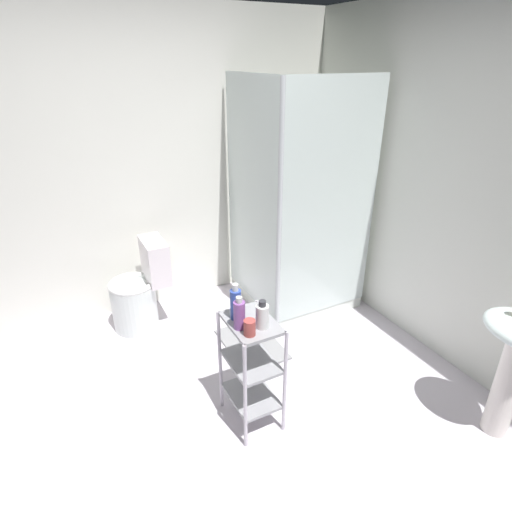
% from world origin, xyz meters
% --- Properties ---
extents(ground_plane, '(4.20, 4.20, 0.02)m').
position_xyz_m(ground_plane, '(0.00, 0.00, -0.01)').
color(ground_plane, silver).
extents(wall_back, '(4.20, 0.14, 2.50)m').
position_xyz_m(wall_back, '(0.01, 1.85, 1.25)').
color(wall_back, white).
rests_on(wall_back, ground_plane).
extents(wall_left, '(0.10, 4.20, 2.50)m').
position_xyz_m(wall_left, '(-1.85, 0.00, 1.25)').
color(wall_left, white).
rests_on(wall_left, ground_plane).
extents(shower_stall, '(0.92, 0.92, 2.00)m').
position_xyz_m(shower_stall, '(-1.20, 1.17, 0.46)').
color(shower_stall, white).
rests_on(shower_stall, ground_plane).
extents(toilet, '(0.37, 0.49, 0.76)m').
position_xyz_m(toilet, '(-1.48, -0.15, 0.31)').
color(toilet, white).
rests_on(toilet, ground_plane).
extents(storage_cart, '(0.38, 0.28, 0.74)m').
position_xyz_m(storage_cart, '(-0.13, 0.22, 0.44)').
color(storage_cart, silver).
rests_on(storage_cart, ground_plane).
extents(conditioner_bottle_purple, '(0.07, 0.07, 0.20)m').
position_xyz_m(conditioner_bottle_purple, '(-0.10, 0.14, 0.83)').
color(conditioner_bottle_purple, '#8B51A0').
rests_on(conditioner_bottle_purple, storage_cart).
extents(shampoo_bottle_blue, '(0.06, 0.06, 0.22)m').
position_xyz_m(shampoo_bottle_blue, '(-0.19, 0.16, 0.84)').
color(shampoo_bottle_blue, '#324EB0').
rests_on(shampoo_bottle_blue, storage_cart).
extents(lotion_bottle_white, '(0.07, 0.07, 0.17)m').
position_xyz_m(lotion_bottle_white, '(-0.05, 0.25, 0.81)').
color(lotion_bottle_white, white).
rests_on(lotion_bottle_white, storage_cart).
extents(rinse_cup, '(0.07, 0.07, 0.09)m').
position_xyz_m(rinse_cup, '(-0.02, 0.16, 0.79)').
color(rinse_cup, '#B24742').
rests_on(rinse_cup, storage_cart).
extents(bath_mat, '(0.60, 0.40, 0.02)m').
position_xyz_m(bath_mat, '(-0.79, 0.55, 0.01)').
color(bath_mat, gray).
rests_on(bath_mat, ground_plane).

